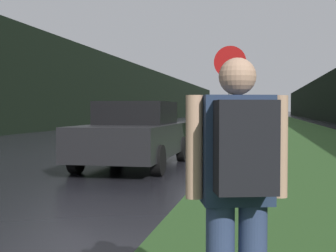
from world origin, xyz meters
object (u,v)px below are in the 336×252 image
Objects in this scene: car_passing_near at (135,134)px; car_passing_far at (214,121)px; stop_sign at (230,93)px; hitchhiker_with_backpack at (238,185)px.

car_passing_near is 0.99× the size of car_passing_far.
stop_sign is at bearing 174.85° from car_passing_near.
stop_sign is 0.61× the size of car_passing_near.
stop_sign is 2.48m from car_passing_near.
stop_sign is 0.61× the size of car_passing_far.
car_passing_near is at bearing 174.85° from stop_sign.
hitchhiker_with_backpack is at bearing -85.71° from stop_sign.
car_passing_near is (-2.27, 0.20, -0.97)m from stop_sign.
hitchhiker_with_backpack is at bearing 109.26° from car_passing_near.
car_passing_near is 18.59m from car_passing_far.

